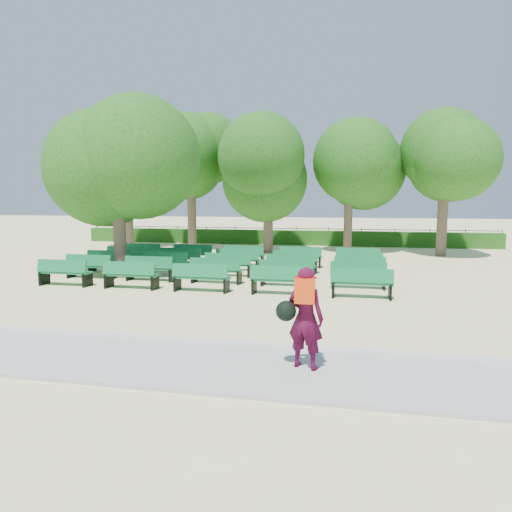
# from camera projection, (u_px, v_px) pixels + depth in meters

# --- Properties ---
(ground) EXTENTS (120.00, 120.00, 0.00)m
(ground) POSITION_uv_depth(u_px,v_px,m) (217.00, 284.00, 15.24)
(ground) COLOR beige
(paving) EXTENTS (30.00, 2.20, 0.06)m
(paving) POSITION_uv_depth(u_px,v_px,m) (96.00, 357.00, 8.04)
(paving) COLOR #AFB0AB
(paving) RESTS_ON ground
(curb) EXTENTS (30.00, 0.12, 0.10)m
(curb) POSITION_uv_depth(u_px,v_px,m) (127.00, 337.00, 9.16)
(curb) COLOR silver
(curb) RESTS_ON ground
(hedge) EXTENTS (26.00, 0.70, 0.90)m
(hedge) POSITION_uv_depth(u_px,v_px,m) (280.00, 237.00, 28.79)
(hedge) COLOR #205415
(hedge) RESTS_ON ground
(fence) EXTENTS (26.00, 0.10, 1.02)m
(fence) POSITION_uv_depth(u_px,v_px,m) (281.00, 244.00, 29.23)
(fence) COLOR black
(fence) RESTS_ON ground
(tree_line) EXTENTS (21.80, 6.80, 7.04)m
(tree_line) POSITION_uv_depth(u_px,v_px,m) (269.00, 251.00, 24.96)
(tree_line) COLOR #256019
(tree_line) RESTS_ON ground
(bench_array) EXTENTS (1.75, 0.60, 1.10)m
(bench_array) POSITION_uv_depth(u_px,v_px,m) (228.00, 274.00, 16.79)
(bench_array) COLOR #136F3B
(bench_array) RESTS_ON ground
(tree_among) EXTENTS (4.63, 4.63, 6.44)m
(tree_among) POSITION_uv_depth(u_px,v_px,m) (117.00, 156.00, 16.03)
(tree_among) COLOR brown
(tree_among) RESTS_ON ground
(person) EXTENTS (0.83, 0.57, 1.67)m
(person) POSITION_uv_depth(u_px,v_px,m) (304.00, 316.00, 7.34)
(person) COLOR #420923
(person) RESTS_ON ground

